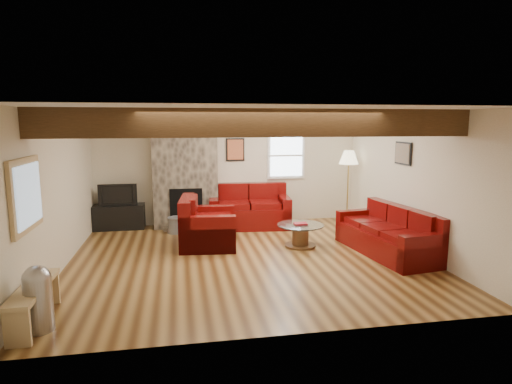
# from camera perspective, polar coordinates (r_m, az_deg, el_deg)

# --- Properties ---
(room) EXTENTS (8.00, 8.00, 8.00)m
(room) POSITION_cam_1_polar(r_m,az_deg,el_deg) (7.18, -1.10, 0.73)
(room) COLOR #523115
(room) RESTS_ON ground
(floor) EXTENTS (6.00, 6.00, 0.00)m
(floor) POSITION_cam_1_polar(r_m,az_deg,el_deg) (7.47, -1.07, -8.79)
(floor) COLOR #523115
(floor) RESTS_ON ground
(oak_beam) EXTENTS (6.00, 0.36, 0.38)m
(oak_beam) POSITION_cam_1_polar(r_m,az_deg,el_deg) (5.87, 0.84, 9.20)
(oak_beam) COLOR #372310
(oak_beam) RESTS_ON room
(chimney_breast) EXTENTS (1.40, 0.67, 2.50)m
(chimney_breast) POSITION_cam_1_polar(r_m,az_deg,el_deg) (9.57, -9.43, 2.57)
(chimney_breast) COLOR #38322B
(chimney_breast) RESTS_ON floor
(back_window) EXTENTS (0.90, 0.08, 1.10)m
(back_window) POSITION_cam_1_polar(r_m,az_deg,el_deg) (10.06, 4.05, 4.88)
(back_window) COLOR silver
(back_window) RESTS_ON room
(hatch_window) EXTENTS (0.08, 1.00, 0.90)m
(hatch_window) POSITION_cam_1_polar(r_m,az_deg,el_deg) (5.87, -28.28, -0.34)
(hatch_window) COLOR tan
(hatch_window) RESTS_ON room
(ceiling_dome) EXTENTS (0.40, 0.40, 0.18)m
(ceiling_dome) POSITION_cam_1_polar(r_m,az_deg,el_deg) (8.17, 4.19, 10.11)
(ceiling_dome) COLOR white
(ceiling_dome) RESTS_ON room
(artwork_back) EXTENTS (0.42, 0.06, 0.52)m
(artwork_back) POSITION_cam_1_polar(r_m,az_deg,el_deg) (9.83, -2.77, 5.67)
(artwork_back) COLOR black
(artwork_back) RESTS_ON room
(artwork_right) EXTENTS (0.06, 0.55, 0.42)m
(artwork_right) POSITION_cam_1_polar(r_m,az_deg,el_deg) (8.40, 18.98, 4.90)
(artwork_right) COLOR black
(artwork_right) RESTS_ON room
(sofa_three) EXTENTS (1.17, 2.24, 0.83)m
(sofa_three) POSITION_cam_1_polar(r_m,az_deg,el_deg) (7.97, 17.10, -4.98)
(sofa_three) COLOR #410406
(sofa_three) RESTS_ON floor
(loveseat) EXTENTS (1.85, 1.17, 0.94)m
(loveseat) POSITION_cam_1_polar(r_m,az_deg,el_deg) (9.55, -0.91, -1.89)
(loveseat) COLOR #410406
(loveseat) RESTS_ON floor
(armchair_red) EXTENTS (1.12, 1.25, 0.93)m
(armchair_red) POSITION_cam_1_polar(r_m,az_deg,el_deg) (8.12, -6.39, -3.96)
(armchair_red) COLOR #410406
(armchair_red) RESTS_ON floor
(coffee_table) EXTENTS (0.87, 0.87, 0.46)m
(coffee_table) POSITION_cam_1_polar(r_m,az_deg,el_deg) (8.13, 5.94, -5.78)
(coffee_table) COLOR #4C3218
(coffee_table) RESTS_ON floor
(tv_cabinet) EXTENTS (1.08, 0.43, 0.54)m
(tv_cabinet) POSITION_cam_1_polar(r_m,az_deg,el_deg) (9.85, -17.76, -3.17)
(tv_cabinet) COLOR black
(tv_cabinet) RESTS_ON floor
(television) EXTENTS (0.81, 0.11, 0.47)m
(television) POSITION_cam_1_polar(r_m,az_deg,el_deg) (9.76, -17.90, -0.28)
(television) COLOR black
(television) RESTS_ON tv_cabinet
(floor_lamp) EXTENTS (0.43, 0.43, 1.69)m
(floor_lamp) POSITION_cam_1_polar(r_m,az_deg,el_deg) (9.90, 12.26, 4.00)
(floor_lamp) COLOR tan
(floor_lamp) RESTS_ON floor
(pine_bench) EXTENTS (0.28, 1.21, 0.45)m
(pine_bench) POSITION_cam_1_polar(r_m,az_deg,el_deg) (5.74, -27.45, -13.20)
(pine_bench) COLOR tan
(pine_bench) RESTS_ON floor
(pedal_bin) EXTENTS (0.32, 0.32, 0.76)m
(pedal_bin) POSITION_cam_1_polar(r_m,az_deg,el_deg) (5.47, -27.04, -12.53)
(pedal_bin) COLOR #A2A2A7
(pedal_bin) RESTS_ON floor
(coal_bucket) EXTENTS (0.37, 0.37, 0.35)m
(coal_bucket) POSITION_cam_1_polar(r_m,az_deg,el_deg) (9.23, -10.63, -4.31)
(coal_bucket) COLOR gray
(coal_bucket) RESTS_ON floor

